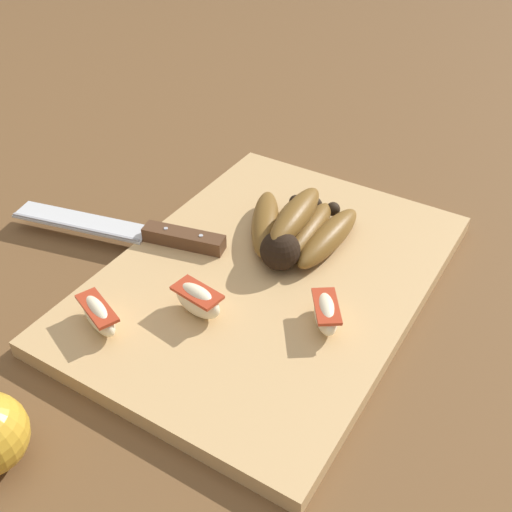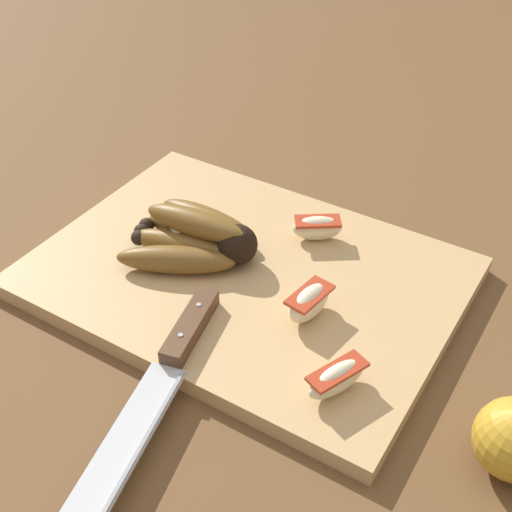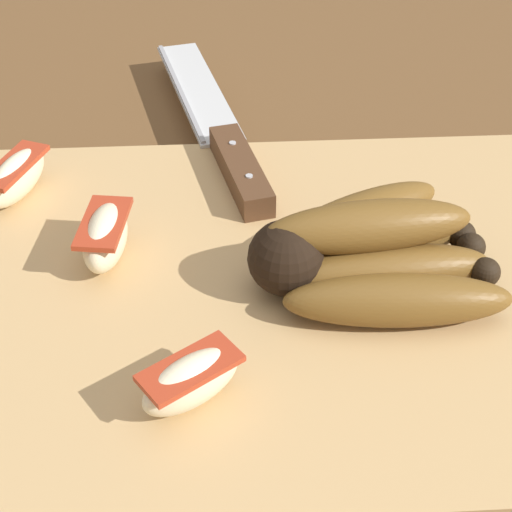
{
  "view_description": "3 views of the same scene",
  "coord_description": "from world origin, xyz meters",
  "px_view_note": "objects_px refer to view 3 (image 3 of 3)",
  "views": [
    {
      "loc": [
        -0.47,
        -0.28,
        0.46
      ],
      "look_at": [
        -0.02,
        0.0,
        0.05
      ],
      "focal_mm": 43.23,
      "sensor_mm": 36.0,
      "label": 1
    },
    {
      "loc": [
        -0.32,
        0.48,
        0.51
      ],
      "look_at": [
        -0.02,
        -0.01,
        0.04
      ],
      "focal_mm": 48.35,
      "sensor_mm": 36.0,
      "label": 2
    },
    {
      "loc": [
        -0.03,
        -0.38,
        0.34
      ],
      "look_at": [
        -0.01,
        -0.01,
        0.04
      ],
      "focal_mm": 56.19,
      "sensor_mm": 36.0,
      "label": 3
    }
  ],
  "objects_px": {
    "apple_wedge_near": "(16,176)",
    "apple_wedge_middle": "(105,236)",
    "banana_bunch": "(366,252)",
    "chefs_knife": "(224,139)",
    "apple_wedge_far": "(191,380)"
  },
  "relations": [
    {
      "from": "banana_bunch",
      "to": "apple_wedge_far",
      "type": "xyz_separation_m",
      "value": [
        -0.1,
        -0.09,
        -0.0
      ]
    },
    {
      "from": "apple_wedge_far",
      "to": "banana_bunch",
      "type": "bearing_deg",
      "value": 41.62
    },
    {
      "from": "banana_bunch",
      "to": "chefs_knife",
      "type": "height_order",
      "value": "banana_bunch"
    },
    {
      "from": "chefs_knife",
      "to": "apple_wedge_far",
      "type": "distance_m",
      "value": 0.25
    },
    {
      "from": "banana_bunch",
      "to": "apple_wedge_near",
      "type": "distance_m",
      "value": 0.25
    },
    {
      "from": "apple_wedge_middle",
      "to": "apple_wedge_far",
      "type": "height_order",
      "value": "apple_wedge_middle"
    },
    {
      "from": "banana_bunch",
      "to": "apple_wedge_near",
      "type": "xyz_separation_m",
      "value": [
        -0.23,
        0.1,
        -0.0
      ]
    },
    {
      "from": "banana_bunch",
      "to": "apple_wedge_far",
      "type": "distance_m",
      "value": 0.14
    },
    {
      "from": "apple_wedge_near",
      "to": "apple_wedge_far",
      "type": "bearing_deg",
      "value": -57.82
    },
    {
      "from": "chefs_knife",
      "to": "apple_wedge_near",
      "type": "distance_m",
      "value": 0.16
    },
    {
      "from": "apple_wedge_middle",
      "to": "chefs_knife",
      "type": "bearing_deg",
      "value": 59.71
    },
    {
      "from": "apple_wedge_far",
      "to": "chefs_knife",
      "type": "bearing_deg",
      "value": 84.86
    },
    {
      "from": "banana_bunch",
      "to": "chefs_knife",
      "type": "bearing_deg",
      "value": 117.43
    },
    {
      "from": "apple_wedge_near",
      "to": "apple_wedge_middle",
      "type": "xyz_separation_m",
      "value": [
        0.07,
        -0.07,
        0.0
      ]
    },
    {
      "from": "banana_bunch",
      "to": "apple_wedge_middle",
      "type": "bearing_deg",
      "value": 170.31
    }
  ]
}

